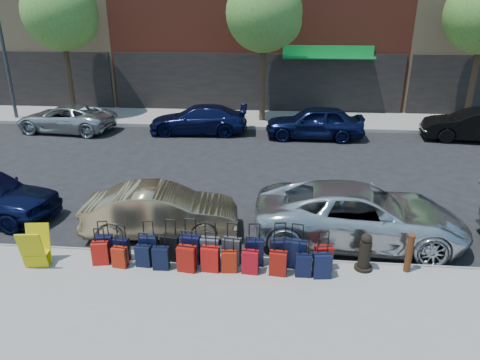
# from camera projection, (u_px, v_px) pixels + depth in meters

# --- Properties ---
(ground) EXTENTS (120.00, 120.00, 0.00)m
(ground) POSITION_uv_depth(u_px,v_px,m) (234.00, 189.00, 14.31)
(ground) COLOR black
(ground) RESTS_ON ground
(sidewalk_near) EXTENTS (60.00, 4.00, 0.15)m
(sidewalk_near) POSITION_uv_depth(u_px,v_px,m) (197.00, 313.00, 8.25)
(sidewalk_near) COLOR gray
(sidewalk_near) RESTS_ON ground
(sidewalk_far) EXTENTS (60.00, 4.00, 0.15)m
(sidewalk_far) POSITION_uv_depth(u_px,v_px,m) (253.00, 119.00, 23.56)
(sidewalk_far) COLOR gray
(sidewalk_far) RESTS_ON ground
(curb_near) EXTENTS (60.00, 0.08, 0.15)m
(curb_near) POSITION_uv_depth(u_px,v_px,m) (213.00, 258.00, 10.12)
(curb_near) COLOR gray
(curb_near) RESTS_ON ground
(curb_far) EXTENTS (60.00, 0.08, 0.15)m
(curb_far) POSITION_uv_depth(u_px,v_px,m) (251.00, 128.00, 21.69)
(curb_far) COLOR gray
(curb_far) RESTS_ON ground
(tree_left) EXTENTS (3.80, 3.80, 7.27)m
(tree_left) POSITION_uv_depth(u_px,v_px,m) (63.00, 15.00, 22.03)
(tree_left) COLOR black
(tree_left) RESTS_ON sidewalk_far
(tree_center) EXTENTS (3.80, 3.80, 7.27)m
(tree_center) POSITION_uv_depth(u_px,v_px,m) (267.00, 15.00, 21.11)
(tree_center) COLOR black
(tree_center) RESTS_ON sidewalk_far
(streetlight) EXTENTS (2.59, 0.18, 8.00)m
(streetlight) POSITION_uv_depth(u_px,v_px,m) (4.00, 31.00, 21.91)
(streetlight) COLOR #333338
(streetlight) RESTS_ON sidewalk_far
(suitcase_front_0) EXTENTS (0.42, 0.27, 0.94)m
(suitcase_front_0) POSITION_uv_depth(u_px,v_px,m) (104.00, 247.00, 9.87)
(suitcase_front_0) COLOR black
(suitcase_front_0) RESTS_ON sidewalk_near
(suitcase_front_1) EXTENTS (0.37, 0.23, 0.86)m
(suitcase_front_1) POSITION_uv_depth(u_px,v_px,m) (122.00, 249.00, 9.84)
(suitcase_front_1) COLOR black
(suitcase_front_1) RESTS_ON sidewalk_near
(suitcase_front_2) EXTENTS (0.40, 0.22, 0.96)m
(suitcase_front_2) POSITION_uv_depth(u_px,v_px,m) (149.00, 248.00, 9.82)
(suitcase_front_2) COLOR black
(suitcase_front_2) RESTS_ON sidewalk_near
(suitcase_front_3) EXTENTS (0.44, 0.27, 1.00)m
(suitcase_front_3) POSITION_uv_depth(u_px,v_px,m) (171.00, 247.00, 9.80)
(suitcase_front_3) COLOR black
(suitcase_front_3) RESTS_ON sidewalk_near
(suitcase_front_4) EXTENTS (0.46, 0.27, 1.07)m
(suitcase_front_4) POSITION_uv_depth(u_px,v_px,m) (190.00, 249.00, 9.71)
(suitcase_front_4) COLOR black
(suitcase_front_4) RESTS_ON sidewalk_near
(suitcase_front_5) EXTENTS (0.43, 0.25, 1.01)m
(suitcase_front_5) POSITION_uv_depth(u_px,v_px,m) (210.00, 250.00, 9.67)
(suitcase_front_5) COLOR #424147
(suitcase_front_5) RESTS_ON sidewalk_near
(suitcase_front_6) EXTENTS (0.44, 0.29, 0.99)m
(suitcase_front_6) POSITION_uv_depth(u_px,v_px,m) (232.00, 251.00, 9.68)
(suitcase_front_6) COLOR #353439
(suitcase_front_6) RESTS_ON sidewalk_near
(suitcase_front_7) EXTENTS (0.43, 0.26, 1.00)m
(suitcase_front_7) POSITION_uv_depth(u_px,v_px,m) (254.00, 252.00, 9.61)
(suitcase_front_7) COLOR black
(suitcase_front_7) RESTS_ON sidewalk_near
(suitcase_front_8) EXTENTS (0.47, 0.31, 1.06)m
(suitcase_front_8) POSITION_uv_depth(u_px,v_px,m) (280.00, 253.00, 9.54)
(suitcase_front_8) COLOR black
(suitcase_front_8) RESTS_ON sidewalk_near
(suitcase_front_9) EXTENTS (0.46, 0.30, 1.04)m
(suitcase_front_9) POSITION_uv_depth(u_px,v_px,m) (296.00, 254.00, 9.53)
(suitcase_front_9) COLOR black
(suitcase_front_9) RESTS_ON sidewalk_near
(suitcase_front_10) EXTENTS (0.41, 0.28, 0.92)m
(suitcase_front_10) POSITION_uv_depth(u_px,v_px,m) (323.00, 258.00, 9.43)
(suitcase_front_10) COLOR maroon
(suitcase_front_10) RESTS_ON sidewalk_near
(suitcase_back_0) EXTENTS (0.40, 0.27, 0.88)m
(suitcase_back_0) POSITION_uv_depth(u_px,v_px,m) (101.00, 253.00, 9.66)
(suitcase_back_0) COLOR #B1130B
(suitcase_back_0) RESTS_ON sidewalk_near
(suitcase_back_1) EXTENTS (0.35, 0.23, 0.78)m
(suitcase_back_1) POSITION_uv_depth(u_px,v_px,m) (120.00, 257.00, 9.55)
(suitcase_back_1) COLOR #A21B0A
(suitcase_back_1) RESTS_ON sidewalk_near
(suitcase_back_2) EXTENTS (0.35, 0.22, 0.81)m
(suitcase_back_2) POSITION_uv_depth(u_px,v_px,m) (144.00, 256.00, 9.58)
(suitcase_back_2) COLOR black
(suitcase_back_2) RESTS_ON sidewalk_near
(suitcase_back_3) EXTENTS (0.37, 0.23, 0.85)m
(suitcase_back_3) POSITION_uv_depth(u_px,v_px,m) (161.00, 258.00, 9.47)
(suitcase_back_3) COLOR black
(suitcase_back_3) RESTS_ON sidewalk_near
(suitcase_back_4) EXTENTS (0.43, 0.28, 0.96)m
(suitcase_back_4) POSITION_uv_depth(u_px,v_px,m) (187.00, 258.00, 9.39)
(suitcase_back_4) COLOR #951009
(suitcase_back_4) RESTS_ON sidewalk_near
(suitcase_back_5) EXTENTS (0.41, 0.26, 0.93)m
(suitcase_back_5) POSITION_uv_depth(u_px,v_px,m) (210.00, 259.00, 9.39)
(suitcase_back_5) COLOR #AF0F0B
(suitcase_back_5) RESTS_ON sidewalk_near
(suitcase_back_6) EXTENTS (0.35, 0.22, 0.80)m
(suitcase_back_6) POSITION_uv_depth(u_px,v_px,m) (229.00, 261.00, 9.37)
(suitcase_back_6) COLOR #971909
(suitcase_back_6) RESTS_ON sidewalk_near
(suitcase_back_7) EXTENTS (0.38, 0.24, 0.86)m
(suitcase_back_7) POSITION_uv_depth(u_px,v_px,m) (250.00, 262.00, 9.32)
(suitcase_back_7) COLOR #9D0A13
(suitcase_back_7) RESTS_ON sidewalk_near
(suitcase_back_8) EXTENTS (0.39, 0.25, 0.89)m
(suitcase_back_8) POSITION_uv_depth(u_px,v_px,m) (278.00, 263.00, 9.25)
(suitcase_back_8) COLOR maroon
(suitcase_back_8) RESTS_ON sidewalk_near
(suitcase_back_9) EXTENTS (0.35, 0.20, 0.82)m
(suitcase_back_9) POSITION_uv_depth(u_px,v_px,m) (303.00, 265.00, 9.21)
(suitcase_back_9) COLOR black
(suitcase_back_9) RESTS_ON sidewalk_near
(suitcase_back_10) EXTENTS (0.41, 0.27, 0.91)m
(suitcase_back_10) POSITION_uv_depth(u_px,v_px,m) (322.00, 265.00, 9.16)
(suitcase_back_10) COLOR black
(suitcase_back_10) RESTS_ON sidewalk_near
(fire_hydrant) EXTENTS (0.45, 0.40, 0.88)m
(fire_hydrant) POSITION_uv_depth(u_px,v_px,m) (365.00, 253.00, 9.40)
(fire_hydrant) COLOR black
(fire_hydrant) RESTS_ON sidewalk_near
(bollard) EXTENTS (0.17, 0.17, 0.90)m
(bollard) POSITION_uv_depth(u_px,v_px,m) (409.00, 253.00, 9.30)
(bollard) COLOR #38190C
(bollard) RESTS_ON sidewalk_near
(display_rack) EXTENTS (0.59, 0.64, 0.94)m
(display_rack) POSITION_uv_depth(u_px,v_px,m) (35.00, 248.00, 9.50)
(display_rack) COLOR #CCB90B
(display_rack) RESTS_ON sidewalk_near
(car_near_1) EXTENTS (4.12, 1.85, 1.31)m
(car_near_1) POSITION_uv_depth(u_px,v_px,m) (162.00, 211.00, 11.16)
(car_near_1) COLOR tan
(car_near_1) RESTS_ON ground
(car_near_2) EXTENTS (5.33, 2.60, 1.46)m
(car_near_2) POSITION_uv_depth(u_px,v_px,m) (359.00, 214.00, 10.82)
(car_near_2) COLOR silver
(car_near_2) RESTS_ON ground
(car_far_0) EXTENTS (4.98, 2.67, 1.33)m
(car_far_0) POSITION_uv_depth(u_px,v_px,m) (66.00, 118.00, 21.08)
(car_far_0) COLOR silver
(car_far_0) RESTS_ON ground
(car_far_1) EXTENTS (4.85, 2.20, 1.38)m
(car_far_1) POSITION_uv_depth(u_px,v_px,m) (198.00, 120.00, 20.74)
(car_far_1) COLOR #0C1035
(car_far_1) RESTS_ON ground
(car_far_2) EXTENTS (4.53, 1.87, 1.54)m
(car_far_2) POSITION_uv_depth(u_px,v_px,m) (315.00, 122.00, 19.88)
(car_far_2) COLOR black
(car_far_2) RESTS_ON ground
(car_far_3) EXTENTS (4.66, 2.12, 1.48)m
(car_far_3) POSITION_uv_depth(u_px,v_px,m) (475.00, 125.00, 19.45)
(car_far_3) COLOR black
(car_far_3) RESTS_ON ground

